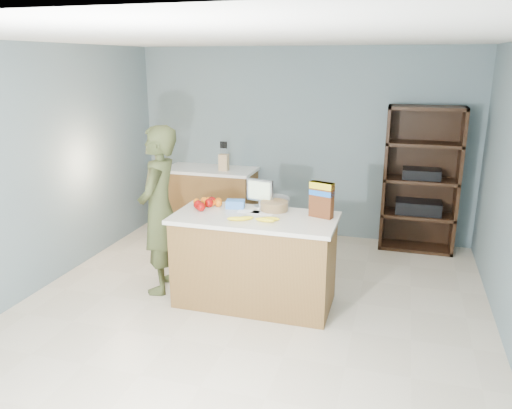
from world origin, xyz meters
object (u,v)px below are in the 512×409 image
(counter_peninsula, at_px, (255,263))
(tv, at_px, (260,191))
(person, at_px, (159,211))
(shelving_unit, at_px, (420,182))
(cereal_box, at_px, (322,197))

(counter_peninsula, distance_m, tv, 0.72)
(counter_peninsula, relative_size, person, 0.91)
(shelving_unit, distance_m, tv, 2.36)
(counter_peninsula, height_order, cereal_box, cereal_box)
(shelving_unit, xyz_separation_m, person, (-2.56, -2.02, -0.00))
(person, xyz_separation_m, cereal_box, (1.62, 0.12, 0.24))
(tv, distance_m, cereal_box, 0.67)
(counter_peninsula, xyz_separation_m, tv, (-0.04, 0.31, 0.64))
(person, distance_m, tv, 1.04)
(tv, bearing_deg, shelving_unit, 47.53)
(person, relative_size, tv, 6.10)
(tv, bearing_deg, counter_peninsula, -83.21)
(tv, height_order, cereal_box, cereal_box)
(shelving_unit, relative_size, tv, 6.38)
(shelving_unit, xyz_separation_m, cereal_box, (-0.94, -1.91, 0.23))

